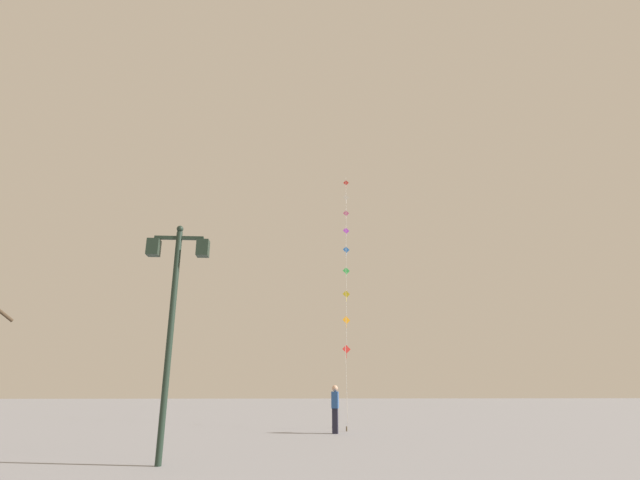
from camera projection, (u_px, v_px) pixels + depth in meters
ground_plane at (274, 427)px, 20.87m from camera, size 160.00×160.00×0.00m
twin_lantern_lamp_post at (174, 293)px, 11.07m from camera, size 1.44×0.28×5.32m
kite_train at (346, 265)px, 25.68m from camera, size 1.45×9.30×14.93m
kite_flyer at (335, 408)px, 17.84m from camera, size 0.31×0.63×1.71m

